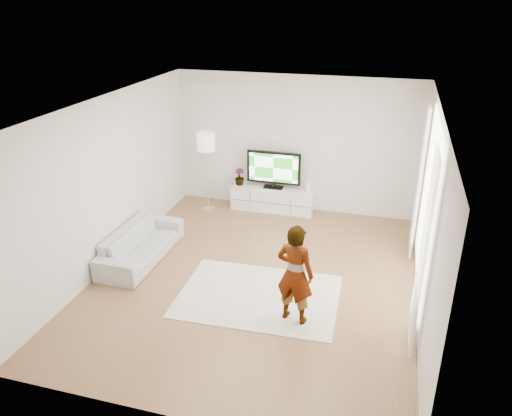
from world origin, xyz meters
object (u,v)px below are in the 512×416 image
(rug, at_px, (258,296))
(floor_lamp, at_px, (206,145))
(television, at_px, (274,168))
(sofa, at_px, (141,244))
(media_console, at_px, (273,199))
(player, at_px, (295,274))

(rug, bearing_deg, floor_lamp, 123.38)
(floor_lamp, bearing_deg, rug, -56.62)
(television, relative_size, floor_lamp, 0.68)
(rug, height_order, floor_lamp, floor_lamp)
(television, bearing_deg, sofa, -122.04)
(television, bearing_deg, floor_lamp, -163.71)
(media_console, height_order, sofa, sofa)
(media_console, relative_size, television, 1.54)
(television, distance_m, rug, 3.45)
(rug, distance_m, floor_lamp, 3.73)
(sofa, height_order, floor_lamp, floor_lamp)
(player, bearing_deg, television, -59.78)
(media_console, bearing_deg, floor_lamp, -164.82)
(rug, bearing_deg, sofa, 165.48)
(media_console, height_order, rug, media_console)
(player, height_order, floor_lamp, floor_lamp)
(player, bearing_deg, rug, -21.92)
(rug, relative_size, floor_lamp, 1.44)
(player, xyz_separation_m, sofa, (-2.90, 1.01, -0.46))
(media_console, xyz_separation_m, rug, (0.58, -3.25, -0.24))
(television, xyz_separation_m, rug, (0.58, -3.27, -0.91))
(television, distance_m, sofa, 3.23)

